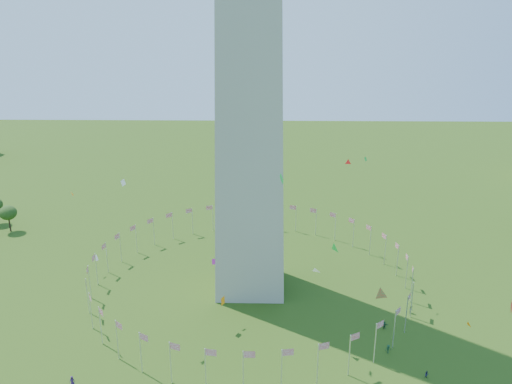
% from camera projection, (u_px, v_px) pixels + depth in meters
% --- Properties ---
extents(flag_ring, '(80.24, 80.24, 9.00)m').
position_uv_depth(flag_ring, '(251.00, 271.00, 128.32)').
color(flag_ring, silver).
rests_on(flag_ring, ground).
extents(kites_aloft, '(87.12, 76.98, 32.72)m').
position_uv_depth(kites_aloft, '(302.00, 263.00, 99.05)').
color(kites_aloft, green).
rests_on(kites_aloft, ground).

